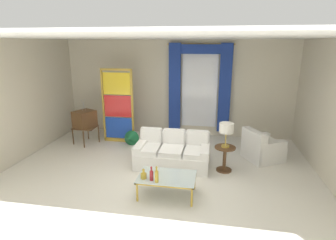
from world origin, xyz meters
name	(u,v)px	position (x,y,z in m)	size (l,w,h in m)	color
ground_plane	(158,175)	(0.00, 0.00, 0.00)	(16.00, 16.00, 0.00)	silver
wall_rear	(177,88)	(0.00, 3.06, 1.50)	(8.00, 0.12, 3.00)	beige
wall_left	(23,99)	(-3.66, 0.60, 1.50)	(0.12, 7.00, 3.00)	beige
wall_right	(332,111)	(3.66, 0.60, 1.50)	(0.12, 7.00, 3.00)	beige
ceiling_slab	(164,37)	(0.00, 0.80, 3.02)	(8.00, 7.60, 0.04)	white
curtained_window	(200,82)	(0.71, 2.89, 1.74)	(2.00, 0.17, 2.70)	white
couch_white_long	(173,153)	(0.25, 0.59, 0.30)	(1.76, 0.93, 0.86)	white
coffee_table	(167,178)	(0.36, -0.81, 0.37)	(1.11, 0.71, 0.41)	silver
bottle_blue_decanter	(151,175)	(0.10, -1.02, 0.52)	(0.07, 0.07, 0.28)	maroon
bottle_crystal_tall	(157,176)	(0.21, -1.07, 0.54)	(0.07, 0.07, 0.32)	gold
bottle_amber_squat	(144,175)	(-0.07, -0.98, 0.48)	(0.11, 0.11, 0.20)	gold
vintage_tv	(85,120)	(-2.53, 1.62, 0.73)	(0.70, 0.74, 1.35)	brown
armchair_white	(261,149)	(2.43, 1.30, 0.29)	(1.10, 1.10, 0.80)	white
stained_glass_divider	(118,108)	(-1.61, 1.93, 1.06)	(0.95, 0.05, 2.20)	gold
peacock_figurine	(131,139)	(-1.16, 1.63, 0.22)	(0.44, 0.60, 0.50)	beige
round_side_table	(225,156)	(1.49, 0.48, 0.36)	(0.48, 0.48, 0.59)	brown
table_lamp_brass	(226,129)	(1.49, 0.48, 1.03)	(0.32, 0.32, 0.57)	#B29338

